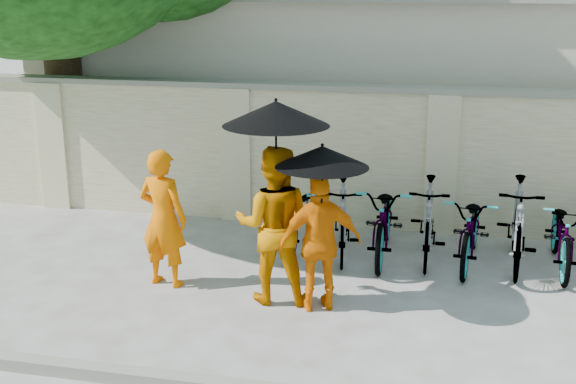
# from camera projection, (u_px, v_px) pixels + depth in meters

# --- Properties ---
(ground) EXTENTS (80.00, 80.00, 0.00)m
(ground) POSITION_uv_depth(u_px,v_px,m) (247.00, 309.00, 7.95)
(ground) COLOR #AEAEAE
(kerb) EXTENTS (40.00, 0.16, 0.12)m
(kerb) POSITION_uv_depth(u_px,v_px,m) (196.00, 384.00, 6.34)
(kerb) COLOR gray
(kerb) RESTS_ON ground
(compound_wall) EXTENTS (20.00, 0.30, 2.00)m
(compound_wall) POSITION_uv_depth(u_px,v_px,m) (371.00, 160.00, 10.48)
(compound_wall) COLOR beige
(compound_wall) RESTS_ON ground
(building_behind) EXTENTS (14.00, 6.00, 3.20)m
(building_behind) POSITION_uv_depth(u_px,v_px,m) (446.00, 87.00, 13.68)
(building_behind) COLOR beige
(building_behind) RESTS_ON ground
(monk_left) EXTENTS (0.66, 0.50, 1.65)m
(monk_left) POSITION_uv_depth(u_px,v_px,m) (163.00, 218.00, 8.40)
(monk_left) COLOR #F06900
(monk_left) RESTS_ON ground
(monk_center) EXTENTS (0.95, 0.78, 1.78)m
(monk_center) POSITION_uv_depth(u_px,v_px,m) (274.00, 225.00, 7.96)
(monk_center) COLOR #CA7200
(monk_center) RESTS_ON ground
(parasol_center) EXTENTS (1.14, 1.14, 1.27)m
(parasol_center) POSITION_uv_depth(u_px,v_px,m) (276.00, 113.00, 7.53)
(parasol_center) COLOR black
(parasol_center) RESTS_ON ground
(monk_right) EXTENTS (0.97, 0.69, 1.53)m
(monk_right) POSITION_uv_depth(u_px,v_px,m) (320.00, 243.00, 7.77)
(monk_right) COLOR orange
(monk_right) RESTS_ON ground
(parasol_right) EXTENTS (0.98, 0.98, 0.98)m
(parasol_right) POSITION_uv_depth(u_px,v_px,m) (322.00, 157.00, 7.42)
(parasol_right) COLOR black
(parasol_right) RESTS_ON ground
(bike_0) EXTENTS (0.77, 1.77, 0.90)m
(bike_0) POSITION_uv_depth(u_px,v_px,m) (304.00, 216.00, 9.71)
(bike_0) COLOR gray
(bike_0) RESTS_ON ground
(bike_1) EXTENTS (0.70, 1.73, 1.01)m
(bike_1) POSITION_uv_depth(u_px,v_px,m) (342.00, 218.00, 9.43)
(bike_1) COLOR gray
(bike_1) RESTS_ON ground
(bike_2) EXTENTS (0.70, 1.94, 1.01)m
(bike_2) POSITION_uv_depth(u_px,v_px,m) (385.00, 220.00, 9.37)
(bike_2) COLOR gray
(bike_2) RESTS_ON ground
(bike_3) EXTENTS (0.50, 1.75, 1.05)m
(bike_3) POSITION_uv_depth(u_px,v_px,m) (428.00, 220.00, 9.28)
(bike_3) COLOR gray
(bike_3) RESTS_ON ground
(bike_4) EXTENTS (0.84, 1.87, 0.95)m
(bike_4) POSITION_uv_depth(u_px,v_px,m) (472.00, 229.00, 9.12)
(bike_4) COLOR gray
(bike_4) RESTS_ON ground
(bike_5) EXTENTS (0.63, 1.88, 1.11)m
(bike_5) POSITION_uv_depth(u_px,v_px,m) (518.00, 224.00, 9.03)
(bike_5) COLOR gray
(bike_5) RESTS_ON ground
(bike_6) EXTENTS (0.67, 1.77, 0.92)m
(bike_6) POSITION_uv_depth(u_px,v_px,m) (563.00, 234.00, 8.97)
(bike_6) COLOR gray
(bike_6) RESTS_ON ground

